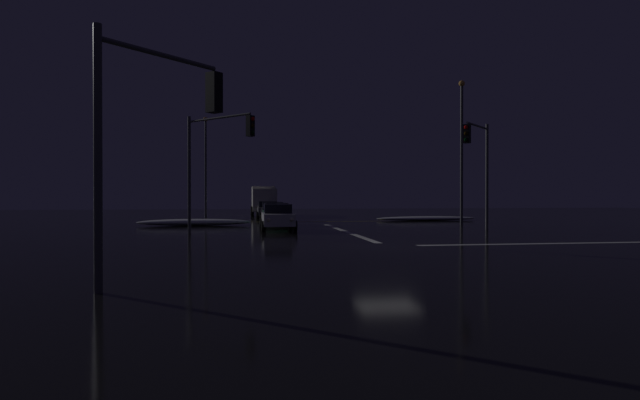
{
  "coord_description": "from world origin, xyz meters",
  "views": [
    {
      "loc": [
        -5.77,
        -20.09,
        2.06
      ],
      "look_at": [
        -0.99,
        12.05,
        1.8
      ],
      "focal_mm": 28.33,
      "sensor_mm": 36.0,
      "label": 1
    }
  ],
  "objects_px": {
    "sedan_white": "(278,217)",
    "traffic_signal_nw": "(213,150)",
    "sedan_black": "(273,211)",
    "streetlamp_right_near": "(462,143)",
    "streetlamp_left_far": "(206,160)",
    "box_truck": "(263,199)",
    "traffic_signal_ne": "(479,156)",
    "sedan_gray": "(268,209)",
    "sedan_green": "(276,214)",
    "traffic_signal_sw": "(156,117)"
  },
  "relations": [
    {
      "from": "sedan_green",
      "to": "box_truck",
      "type": "relative_size",
      "value": 0.52
    },
    {
      "from": "box_truck",
      "to": "streetlamp_right_near",
      "type": "relative_size",
      "value": 0.8
    },
    {
      "from": "sedan_white",
      "to": "traffic_signal_sw",
      "type": "xyz_separation_m",
      "value": [
        -4.01,
        -18.23,
        3.1
      ]
    },
    {
      "from": "sedan_gray",
      "to": "sedan_black",
      "type": "bearing_deg",
      "value": -87.94
    },
    {
      "from": "traffic_signal_ne",
      "to": "streetlamp_right_near",
      "type": "distance_m",
      "value": 6.6
    },
    {
      "from": "traffic_signal_ne",
      "to": "streetlamp_left_far",
      "type": "height_order",
      "value": "streetlamp_left_far"
    },
    {
      "from": "sedan_green",
      "to": "sedan_black",
      "type": "distance_m",
      "value": 6.01
    },
    {
      "from": "sedan_white",
      "to": "traffic_signal_ne",
      "type": "xyz_separation_m",
      "value": [
        11.66,
        -2.56,
        3.6
      ]
    },
    {
      "from": "sedan_green",
      "to": "sedan_gray",
      "type": "relative_size",
      "value": 1.0
    },
    {
      "from": "sedan_white",
      "to": "sedan_black",
      "type": "distance_m",
      "value": 11.52
    },
    {
      "from": "traffic_signal_sw",
      "to": "streetlamp_left_far",
      "type": "xyz_separation_m",
      "value": [
        -1.72,
        37.88,
        1.67
      ]
    },
    {
      "from": "streetlamp_right_near",
      "to": "streetlamp_left_far",
      "type": "relative_size",
      "value": 1.06
    },
    {
      "from": "sedan_gray",
      "to": "traffic_signal_ne",
      "type": "distance_m",
      "value": 22.8
    },
    {
      "from": "sedan_black",
      "to": "traffic_signal_ne",
      "type": "xyz_separation_m",
      "value": [
        11.34,
        -14.07,
        3.6
      ]
    },
    {
      "from": "traffic_signal_nw",
      "to": "streetlamp_right_near",
      "type": "height_order",
      "value": "streetlamp_right_near"
    },
    {
      "from": "sedan_green",
      "to": "sedan_black",
      "type": "relative_size",
      "value": 1.0
    },
    {
      "from": "traffic_signal_sw",
      "to": "sedan_white",
      "type": "bearing_deg",
      "value": 77.6
    },
    {
      "from": "sedan_green",
      "to": "traffic_signal_sw",
      "type": "xyz_separation_m",
      "value": [
        -4.26,
        -23.73,
        3.1
      ]
    },
    {
      "from": "box_truck",
      "to": "traffic_signal_ne",
      "type": "distance_m",
      "value": 28.95
    },
    {
      "from": "traffic_signal_nw",
      "to": "box_truck",
      "type": "bearing_deg",
      "value": 82.28
    },
    {
      "from": "sedan_white",
      "to": "box_truck",
      "type": "distance_m",
      "value": 23.82
    },
    {
      "from": "sedan_green",
      "to": "traffic_signal_sw",
      "type": "bearing_deg",
      "value": -100.17
    },
    {
      "from": "sedan_white",
      "to": "traffic_signal_nw",
      "type": "height_order",
      "value": "traffic_signal_nw"
    },
    {
      "from": "traffic_signal_nw",
      "to": "traffic_signal_ne",
      "type": "bearing_deg",
      "value": 1.51
    },
    {
      "from": "sedan_gray",
      "to": "traffic_signal_nw",
      "type": "bearing_deg",
      "value": -100.75
    },
    {
      "from": "sedan_black",
      "to": "traffic_signal_sw",
      "type": "height_order",
      "value": "traffic_signal_sw"
    },
    {
      "from": "sedan_white",
      "to": "streetlamp_left_far",
      "type": "distance_m",
      "value": 21.02
    },
    {
      "from": "sedan_black",
      "to": "streetlamp_right_near",
      "type": "height_order",
      "value": "streetlamp_right_near"
    },
    {
      "from": "sedan_white",
      "to": "streetlamp_left_far",
      "type": "xyz_separation_m",
      "value": [
        -5.73,
        19.65,
        4.77
      ]
    },
    {
      "from": "sedan_green",
      "to": "box_truck",
      "type": "height_order",
      "value": "box_truck"
    },
    {
      "from": "traffic_signal_sw",
      "to": "traffic_signal_ne",
      "type": "xyz_separation_m",
      "value": [
        15.67,
        15.67,
        0.5
      ]
    },
    {
      "from": "sedan_black",
      "to": "streetlamp_left_far",
      "type": "xyz_separation_m",
      "value": [
        -6.05,
        8.13,
        4.77
      ]
    },
    {
      "from": "sedan_black",
      "to": "traffic_signal_sw",
      "type": "bearing_deg",
      "value": -98.28
    },
    {
      "from": "streetlamp_right_near",
      "to": "sedan_gray",
      "type": "bearing_deg",
      "value": 135.26
    },
    {
      "from": "sedan_black",
      "to": "sedan_white",
      "type": "bearing_deg",
      "value": -91.59
    },
    {
      "from": "traffic_signal_ne",
      "to": "traffic_signal_nw",
      "type": "bearing_deg",
      "value": -178.49
    },
    {
      "from": "sedan_white",
      "to": "streetlamp_left_far",
      "type": "height_order",
      "value": "streetlamp_left_far"
    },
    {
      "from": "sedan_black",
      "to": "box_truck",
      "type": "distance_m",
      "value": 12.33
    },
    {
      "from": "box_truck",
      "to": "traffic_signal_ne",
      "type": "bearing_deg",
      "value": -66.16
    },
    {
      "from": "sedan_white",
      "to": "sedan_gray",
      "type": "xyz_separation_m",
      "value": [
        0.13,
        16.77,
        0.0
      ]
    },
    {
      "from": "sedan_gray",
      "to": "box_truck",
      "type": "distance_m",
      "value": 7.09
    },
    {
      "from": "sedan_white",
      "to": "traffic_signal_sw",
      "type": "bearing_deg",
      "value": -102.4
    },
    {
      "from": "box_truck",
      "to": "streetlamp_right_near",
      "type": "xyz_separation_m",
      "value": [
        13.36,
        -20.16,
        4.16
      ]
    },
    {
      "from": "traffic_signal_nw",
      "to": "streetlamp_left_far",
      "type": "bearing_deg",
      "value": 95.33
    },
    {
      "from": "sedan_white",
      "to": "sedan_green",
      "type": "height_order",
      "value": "same"
    },
    {
      "from": "traffic_signal_sw",
      "to": "sedan_black",
      "type": "bearing_deg",
      "value": 81.72
    },
    {
      "from": "box_truck",
      "to": "streetlamp_left_far",
      "type": "distance_m",
      "value": 8.07
    },
    {
      "from": "traffic_signal_sw",
      "to": "box_truck",
      "type": "bearing_deg",
      "value": 84.54
    },
    {
      "from": "sedan_black",
      "to": "traffic_signal_sw",
      "type": "relative_size",
      "value": 0.76
    },
    {
      "from": "sedan_white",
      "to": "streetlamp_left_far",
      "type": "bearing_deg",
      "value": 106.25
    }
  ]
}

